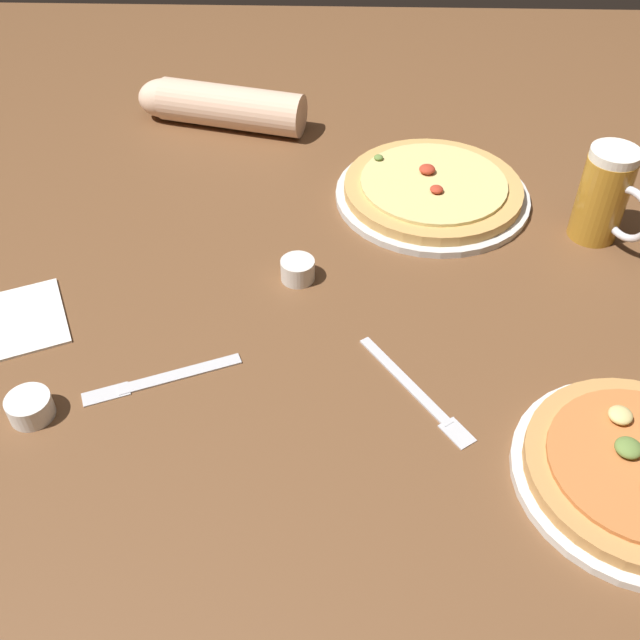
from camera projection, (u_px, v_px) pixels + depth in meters
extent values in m
cube|color=brown|center=(320.00, 338.00, 1.04)|extent=(2.40, 2.40, 0.03)
cylinder|color=silver|center=(636.00, 476.00, 0.85)|extent=(0.29, 0.29, 0.01)
cylinder|color=tan|center=(640.00, 469.00, 0.84)|extent=(0.26, 0.26, 0.02)
ellipsoid|color=#DBC67A|center=(620.00, 415.00, 0.87)|extent=(0.03, 0.03, 0.01)
ellipsoid|color=olive|center=(628.00, 448.00, 0.83)|extent=(0.03, 0.03, 0.02)
cylinder|color=silver|center=(432.00, 196.00, 1.26)|extent=(0.33, 0.33, 0.01)
cylinder|color=tan|center=(433.00, 188.00, 1.25)|extent=(0.30, 0.30, 0.02)
cylinder|color=#DBC67A|center=(434.00, 182.00, 1.25)|extent=(0.25, 0.25, 0.01)
ellipsoid|color=olive|center=(378.00, 157.00, 1.29)|extent=(0.02, 0.02, 0.01)
ellipsoid|color=#B73823|center=(437.00, 189.00, 1.22)|extent=(0.02, 0.02, 0.01)
ellipsoid|color=#B73823|center=(427.00, 169.00, 1.26)|extent=(0.03, 0.03, 0.01)
cylinder|color=#B27A23|center=(602.00, 198.00, 1.15)|extent=(0.08, 0.08, 0.14)
cylinder|color=white|center=(616.00, 155.00, 1.09)|extent=(0.08, 0.08, 0.01)
torus|color=silver|center=(627.00, 214.00, 1.12)|extent=(0.06, 0.08, 0.09)
cylinder|color=silver|center=(298.00, 270.00, 1.10)|extent=(0.05, 0.05, 0.03)
cylinder|color=white|center=(30.00, 407.00, 0.91)|extent=(0.06, 0.06, 0.03)
cube|color=white|center=(12.00, 319.00, 1.04)|extent=(0.19, 0.19, 0.01)
cube|color=silver|center=(404.00, 379.00, 0.96)|extent=(0.11, 0.15, 0.01)
cube|color=silver|center=(457.00, 432.00, 0.90)|extent=(0.05, 0.05, 0.00)
cube|color=silver|center=(180.00, 373.00, 0.97)|extent=(0.16, 0.08, 0.01)
cube|color=silver|center=(106.00, 393.00, 0.94)|extent=(0.06, 0.04, 0.00)
cylinder|color=beige|center=(232.00, 107.00, 1.42)|extent=(0.29, 0.15, 0.08)
ellipsoid|color=beige|center=(164.00, 98.00, 1.45)|extent=(0.10, 0.08, 0.07)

